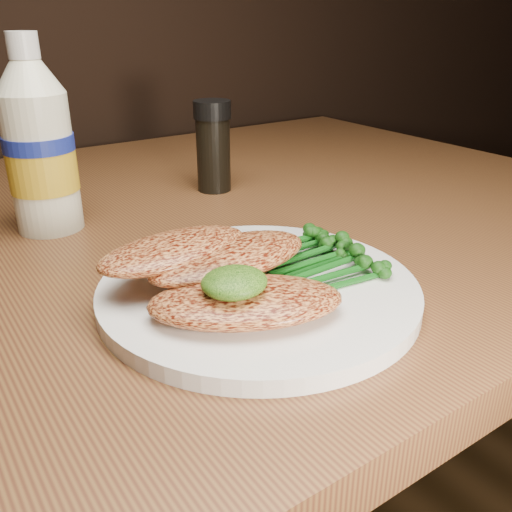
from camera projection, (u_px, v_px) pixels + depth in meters
dining_table at (173, 470)px, 0.77m from camera, size 1.20×0.80×0.75m
plate at (259, 290)px, 0.45m from camera, size 0.26×0.26×0.01m
chicken_front at (246, 301)px, 0.40m from camera, size 0.16×0.13×0.02m
chicken_mid at (229, 257)px, 0.45m from camera, size 0.15×0.08×0.02m
chicken_back at (175, 250)px, 0.44m from camera, size 0.14×0.08×0.02m
pesto_front at (234, 282)px, 0.39m from camera, size 0.05×0.05×0.02m
broccolini_bundle at (304, 257)px, 0.47m from camera, size 0.14×0.12×0.02m
mayo_bottle at (38, 136)px, 0.56m from camera, size 0.09×0.09×0.20m
pepper_grinder at (213, 147)px, 0.70m from camera, size 0.05×0.05×0.11m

